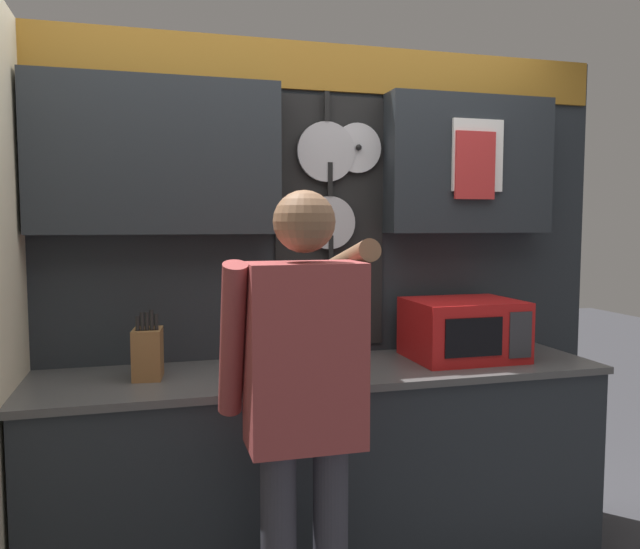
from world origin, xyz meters
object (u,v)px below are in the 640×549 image
microwave (463,329)px  person (304,393)px  utensil_crock (270,351)px  knife_block (148,353)px

microwave → person: 1.05m
microwave → utensil_crock: 0.89m
utensil_crock → microwave: bearing=-0.1°
utensil_crock → person: person is taller
knife_block → utensil_crock: 0.49m
knife_block → microwave: bearing=-0.0°
knife_block → utensil_crock: size_ratio=0.89×
microwave → knife_block: size_ratio=1.74×
microwave → utensil_crock: bearing=179.9°
knife_block → person: (0.50, -0.57, -0.05)m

